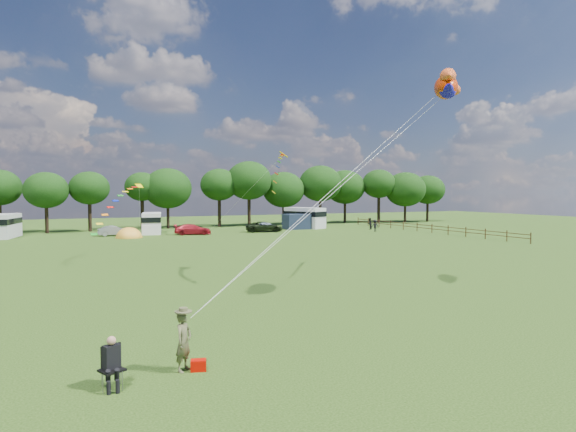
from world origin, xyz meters
name	(u,v)px	position (x,y,z in m)	size (l,w,h in m)	color
ground_plane	(365,319)	(0.00, 0.00, 0.00)	(180.00, 180.00, 0.00)	black
tree_line	(193,186)	(5.30, 54.99, 6.35)	(102.98, 10.98, 10.27)	black
fence	(424,227)	(32.00, 34.50, 0.70)	(0.12, 33.12, 1.20)	#472D19
car_b	(114,231)	(-6.63, 45.69, 0.62)	(1.32, 3.52, 1.24)	gray
car_c	(193,229)	(2.61, 43.40, 0.67)	(1.87, 4.45, 1.33)	#AA1721
car_d	(264,227)	(12.46, 43.74, 0.70)	(2.31, 5.10, 1.39)	black
campervan_b	(4,225)	(-18.66, 48.19, 1.50)	(3.44, 6.06, 2.80)	silver
campervan_c	(152,222)	(-1.87, 47.23, 1.45)	(3.25, 5.83, 2.70)	silver
campervan_d	(305,217)	(20.65, 47.98, 1.65)	(4.97, 6.80, 3.07)	silver
tent_orange	(129,238)	(-5.21, 42.32, 0.02)	(3.12, 3.42, 2.44)	gold
tent_greyblue	(265,231)	(13.06, 45.14, 0.02)	(3.16, 3.46, 2.35)	#50606C
awning_navy	(296,222)	(18.56, 46.47, 1.09)	(3.50, 2.85, 2.19)	#192338
kite_flyer	(184,342)	(-8.23, -2.75, 0.89)	(0.65, 0.42, 1.77)	brown
camp_chair	(112,357)	(-10.28, -3.19, 0.86)	(0.76, 0.79, 1.44)	#99999E
kite_bag	(198,365)	(-7.82, -2.91, 0.16)	(0.46, 0.31, 0.33)	#B40800
fish_kite	(446,86)	(6.23, 2.27, 10.72)	(2.81, 3.34, 1.86)	#CF2F00
streamer_kite_b	(122,199)	(-7.72, 22.31, 4.80)	(4.23, 4.53, 3.77)	#FADE00
streamer_kite_c	(280,164)	(0.83, 11.12, 7.15)	(3.11, 5.06, 2.84)	yellow
walker_a	(370,224)	(27.91, 41.47, 0.83)	(0.81, 0.50, 1.66)	black
walker_b	(375,226)	(26.52, 38.11, 0.82)	(1.05, 0.49, 1.63)	black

